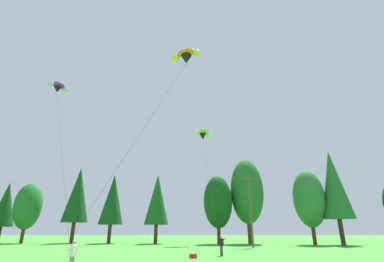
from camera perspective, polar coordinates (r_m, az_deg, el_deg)
treeline_tree_b at (r=60.16m, az=-34.10°, el=-12.42°), size 3.84×3.84×10.19m
treeline_tree_c at (r=57.49m, az=-30.76°, el=-13.18°), size 4.49×4.49×9.98m
treeline_tree_d at (r=54.49m, az=-22.52°, el=-12.00°), size 4.44×4.44×12.92m
treeline_tree_e at (r=51.55m, az=-16.07°, el=-13.36°), size 4.13×4.13×11.49m
treeline_tree_f at (r=49.23m, az=-7.21°, el=-13.79°), size 4.10×4.10×11.35m
treeline_tree_g at (r=48.04m, az=5.36°, el=-14.33°), size 4.74×4.74×10.90m
treeline_tree_h at (r=49.87m, az=11.26°, el=-12.07°), size 5.58×5.58×14.00m
treeline_tree_i at (r=49.26m, az=23.00°, el=-12.70°), size 4.87×4.87×11.38m
treeline_tree_j at (r=50.00m, az=27.17°, el=-9.75°), size 4.75×4.75×14.33m
utility_pole at (r=39.71m, az=12.00°, el=-15.18°), size 2.20×0.26×9.54m
kite_flyer_near at (r=17.87m, az=-23.37°, el=-22.17°), size 0.62×0.65×1.69m
kite_flyer_mid at (r=27.01m, az=6.07°, el=-22.17°), size 0.75×0.76×1.69m
parafoil_kite_high_purple at (r=41.58m, az=-25.93°, el=8.15°), size 12.78×17.38×19.35m
parafoil_kite_mid_lime_white at (r=50.91m, az=2.29°, el=-0.63°), size 4.04×22.78×18.22m
parafoil_kite_far_orange at (r=27.69m, az=-1.24°, el=15.19°), size 7.76×7.24×17.17m
picnic_cooler at (r=24.88m, az=0.24°, el=-24.40°), size 0.63×0.57×0.34m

